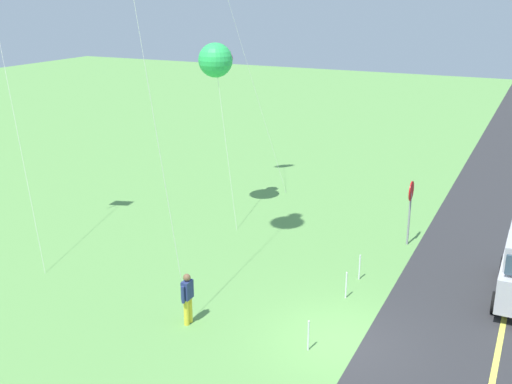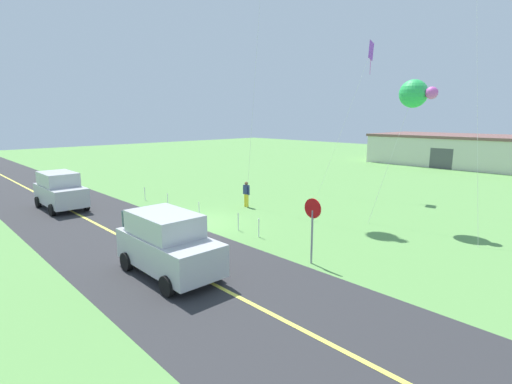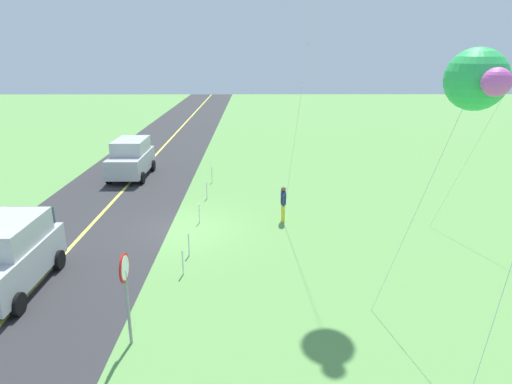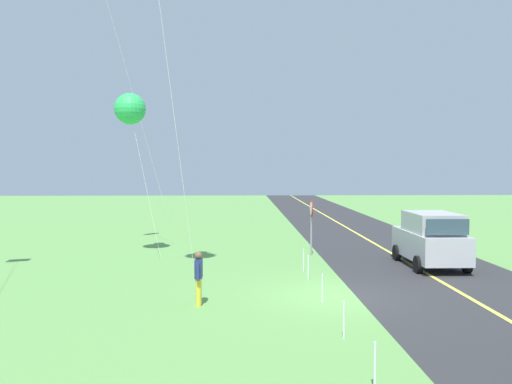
{
  "view_description": "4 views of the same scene",
  "coord_description": "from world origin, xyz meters",
  "px_view_note": "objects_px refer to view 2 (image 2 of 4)",
  "views": [
    {
      "loc": [
        -14.62,
        -4.35,
        9.34
      ],
      "look_at": [
        1.78,
        3.53,
        3.39
      ],
      "focal_mm": 43.14,
      "sensor_mm": 36.0,
      "label": 1
    },
    {
      "loc": [
        16.52,
        -11.26,
        5.55
      ],
      "look_at": [
        2.8,
        1.65,
        1.86
      ],
      "focal_mm": 26.98,
      "sensor_mm": 36.0,
      "label": 2
    },
    {
      "loc": [
        17.88,
        3.11,
        7.34
      ],
      "look_at": [
        1.01,
        3.19,
        2.0
      ],
      "focal_mm": 31.79,
      "sensor_mm": 36.0,
      "label": 3
    },
    {
      "loc": [
        -16.77,
        3.16,
        4.1
      ],
      "look_at": [
        3.5,
        2.58,
        3.15
      ],
      "focal_mm": 37.7,
      "sensor_mm": 36.0,
      "label": 4
    }
  ],
  "objects_px": {
    "person_adult_near": "(246,193)",
    "kite_green_far": "(370,54)",
    "kite_yellow_high": "(415,94)",
    "car_suv_foreground": "(168,243)",
    "warehouse_distant": "(459,150)",
    "car_parked_west_near": "(60,190)",
    "stop_sign": "(313,218)"
  },
  "relations": [
    {
      "from": "car_parked_west_near",
      "to": "person_adult_near",
      "type": "bearing_deg",
      "value": 49.18
    },
    {
      "from": "car_suv_foreground",
      "to": "person_adult_near",
      "type": "height_order",
      "value": "car_suv_foreground"
    },
    {
      "from": "warehouse_distant",
      "to": "person_adult_near",
      "type": "bearing_deg",
      "value": -91.86
    },
    {
      "from": "car_suv_foreground",
      "to": "kite_yellow_high",
      "type": "xyz_separation_m",
      "value": [
        2.64,
        12.73,
        5.53
      ]
    },
    {
      "from": "person_adult_near",
      "to": "warehouse_distant",
      "type": "bearing_deg",
      "value": 162.36
    },
    {
      "from": "car_parked_west_near",
      "to": "kite_yellow_high",
      "type": "xyz_separation_m",
      "value": [
        15.99,
        12.29,
        5.53
      ]
    },
    {
      "from": "person_adult_near",
      "to": "kite_green_far",
      "type": "bearing_deg",
      "value": 148.84
    },
    {
      "from": "kite_yellow_high",
      "to": "car_suv_foreground",
      "type": "bearing_deg",
      "value": -101.7
    },
    {
      "from": "car_parked_west_near",
      "to": "kite_yellow_high",
      "type": "height_order",
      "value": "kite_yellow_high"
    },
    {
      "from": "warehouse_distant",
      "to": "car_suv_foreground",
      "type": "bearing_deg",
      "value": -83.29
    },
    {
      "from": "kite_green_far",
      "to": "kite_yellow_high",
      "type": "bearing_deg",
      "value": -43.22
    },
    {
      "from": "car_suv_foreground",
      "to": "car_parked_west_near",
      "type": "relative_size",
      "value": 1.0
    },
    {
      "from": "person_adult_near",
      "to": "car_parked_west_near",
      "type": "bearing_deg",
      "value": -56.59
    },
    {
      "from": "car_parked_west_near",
      "to": "kite_green_far",
      "type": "relative_size",
      "value": 0.41
    },
    {
      "from": "car_suv_foreground",
      "to": "stop_sign",
      "type": "height_order",
      "value": "stop_sign"
    },
    {
      "from": "person_adult_near",
      "to": "car_suv_foreground",
      "type": "bearing_deg",
      "value": 17.45
    },
    {
      "from": "car_suv_foreground",
      "to": "warehouse_distant",
      "type": "distance_m",
      "value": 41.68
    },
    {
      "from": "person_adult_near",
      "to": "kite_yellow_high",
      "type": "xyz_separation_m",
      "value": [
        8.56,
        3.69,
        5.82
      ]
    },
    {
      "from": "kite_yellow_high",
      "to": "warehouse_distant",
      "type": "xyz_separation_m",
      "value": [
        -7.51,
        28.66,
        -4.93
      ]
    },
    {
      "from": "car_suv_foreground",
      "to": "kite_green_far",
      "type": "distance_m",
      "value": 20.59
    },
    {
      "from": "stop_sign",
      "to": "person_adult_near",
      "type": "relative_size",
      "value": 1.6
    },
    {
      "from": "person_adult_near",
      "to": "warehouse_distant",
      "type": "relative_size",
      "value": 0.09
    },
    {
      "from": "kite_yellow_high",
      "to": "kite_green_far",
      "type": "bearing_deg",
      "value": 136.78
    },
    {
      "from": "person_adult_near",
      "to": "kite_green_far",
      "type": "xyz_separation_m",
      "value": [
        2.56,
        9.32,
        8.99
      ]
    },
    {
      "from": "car_suv_foreground",
      "to": "stop_sign",
      "type": "distance_m",
      "value": 5.4
    },
    {
      "from": "car_parked_west_near",
      "to": "kite_yellow_high",
      "type": "relative_size",
      "value": 0.6
    },
    {
      "from": "car_suv_foreground",
      "to": "warehouse_distant",
      "type": "bearing_deg",
      "value": 96.71
    },
    {
      "from": "kite_yellow_high",
      "to": "kite_green_far",
      "type": "xyz_separation_m",
      "value": [
        -5.99,
        5.63,
        3.17
      ]
    },
    {
      "from": "person_adult_near",
      "to": "kite_green_far",
      "type": "relative_size",
      "value": 0.15
    },
    {
      "from": "kite_yellow_high",
      "to": "warehouse_distant",
      "type": "distance_m",
      "value": 30.03
    },
    {
      "from": "stop_sign",
      "to": "kite_yellow_high",
      "type": "height_order",
      "value": "kite_yellow_high"
    },
    {
      "from": "kite_green_far",
      "to": "car_suv_foreground",
      "type": "bearing_deg",
      "value": -79.64
    }
  ]
}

